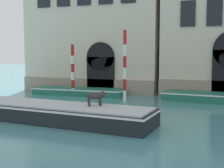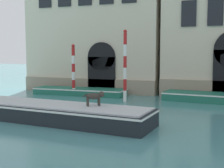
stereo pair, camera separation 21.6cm
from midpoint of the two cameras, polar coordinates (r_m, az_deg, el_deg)
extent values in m
cube|color=gray|center=(22.81, -5.29, -0.30)|extent=(10.28, 0.16, 1.03)
cube|color=black|center=(22.22, -2.38, 1.61)|extent=(2.08, 0.14, 2.61)
cylinder|color=black|center=(22.16, -2.39, 4.98)|extent=(2.08, 0.14, 2.08)
cube|color=black|center=(20.82, 13.43, 12.42)|extent=(0.94, 0.10, 1.64)
cube|color=black|center=(20.70, 17.95, 12.33)|extent=(0.94, 0.10, 1.64)
cube|color=black|center=(13.61, -10.82, -5.29)|extent=(8.79, 2.76, 0.69)
cube|color=white|center=(13.56, -10.85, -4.12)|extent=(8.82, 2.79, 0.08)
cube|color=#B2B7BC|center=(13.54, -10.85, -3.74)|extent=(8.52, 2.57, 0.06)
cylinder|color=#332D28|center=(12.98, -2.73, -3.17)|extent=(0.08, 0.08, 0.33)
cylinder|color=#332D28|center=(12.80, -2.54, -3.30)|extent=(0.08, 0.08, 0.33)
cylinder|color=#332D28|center=(12.89, -4.78, -3.25)|extent=(0.08, 0.08, 0.33)
cylinder|color=#332D28|center=(12.71, -4.62, -3.38)|extent=(0.08, 0.08, 0.33)
ellipsoid|color=#332D28|center=(12.81, -3.67, -2.21)|extent=(0.66, 0.58, 0.27)
ellipsoid|color=#382D23|center=(12.78, -4.08, -1.90)|extent=(0.33, 0.31, 0.09)
sphere|color=#332D28|center=(12.87, -2.19, -1.90)|extent=(0.25, 0.25, 0.25)
cone|color=#382D23|center=(12.93, -2.26, -1.45)|extent=(0.07, 0.07, 0.10)
cone|color=#382D23|center=(12.79, -2.12, -1.52)|extent=(0.07, 0.07, 0.10)
cylinder|color=#332D28|center=(12.74, -5.18, -2.09)|extent=(0.21, 0.17, 0.18)
cube|color=#1E6651|center=(21.71, -6.37, -1.37)|extent=(6.45, 1.92, 0.47)
cube|color=white|center=(21.69, -6.37, -0.92)|extent=(6.49, 1.95, 0.08)
cube|color=#B2B7BC|center=(21.71, -6.37, -1.43)|extent=(3.56, 1.39, 0.42)
cube|color=#1E6651|center=(19.48, 17.33, -2.35)|extent=(5.74, 2.29, 0.52)
cube|color=white|center=(19.46, 17.35, -1.76)|extent=(5.78, 2.32, 0.08)
cube|color=#B2B7BC|center=(19.49, 17.33, -2.42)|extent=(3.19, 1.61, 0.47)
cylinder|color=white|center=(18.58, 1.99, -2.23)|extent=(0.20, 0.20, 0.68)
cylinder|color=#B21E1E|center=(18.50, 2.00, -0.15)|extent=(0.20, 0.20, 0.68)
cylinder|color=white|center=(18.44, 2.00, 1.95)|extent=(0.20, 0.20, 0.68)
cylinder|color=#B21E1E|center=(18.40, 2.01, 4.06)|extent=(0.20, 0.20, 0.68)
cylinder|color=white|center=(18.40, 2.02, 6.17)|extent=(0.20, 0.20, 0.68)
cylinder|color=#B21E1E|center=(18.41, 2.03, 8.28)|extent=(0.20, 0.20, 0.68)
sphere|color=#B21E1E|center=(18.43, 2.03, 9.61)|extent=(0.21, 0.21, 0.21)
cylinder|color=white|center=(21.20, -7.45, -1.46)|extent=(0.22, 0.22, 0.54)
cylinder|color=#B21E1E|center=(21.13, -7.47, 0.01)|extent=(0.22, 0.22, 0.54)
cylinder|color=white|center=(21.09, -7.49, 1.48)|extent=(0.22, 0.22, 0.54)
cylinder|color=#B21E1E|center=(21.05, -7.51, 2.96)|extent=(0.22, 0.22, 0.54)
cylinder|color=white|center=(21.03, -7.53, 4.44)|extent=(0.22, 0.22, 0.54)
cylinder|color=#B21E1E|center=(21.03, -7.55, 5.92)|extent=(0.22, 0.22, 0.54)
sphere|color=#B21E1E|center=(21.03, -7.56, 6.93)|extent=(0.23, 0.23, 0.23)
camera|label=1|loc=(0.11, -90.36, -0.04)|focal=50.00mm
camera|label=2|loc=(0.11, 89.64, 0.04)|focal=50.00mm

